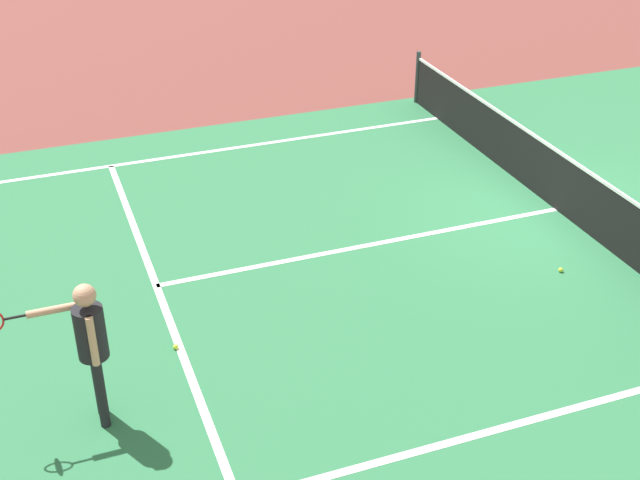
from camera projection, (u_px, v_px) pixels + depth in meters
ground_plane at (556, 209)px, 13.63m from camera, size 60.00×60.00×0.00m
court_surface_inbounds at (556, 209)px, 13.63m from camera, size 10.62×24.40×0.00m
line_sideline_left at (137, 162)px, 15.17m from camera, size 0.10×11.89×0.01m
line_service_near at (156, 286)px, 11.69m from camera, size 8.22×0.10×0.01m
line_center_service at (371, 244)px, 12.66m from camera, size 0.10×6.40×0.01m
net at (560, 182)px, 13.38m from camera, size 10.22×0.09×1.07m
player_near at (89, 339)px, 8.84m from camera, size 0.50×1.24×1.74m
tennis_ball_near_net at (561, 270)px, 11.99m from camera, size 0.07×0.07×0.07m
tennis_ball_mid_court at (176, 347)px, 10.46m from camera, size 0.07×0.07×0.07m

